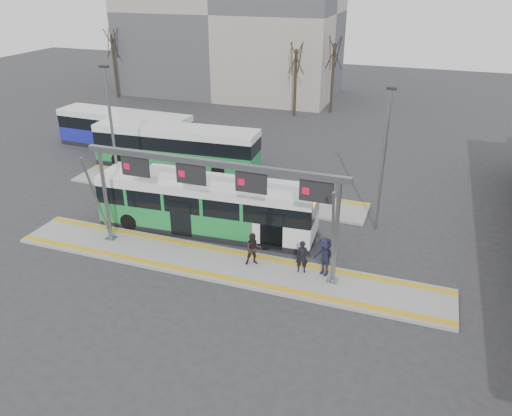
{
  "coord_description": "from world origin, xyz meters",
  "views": [
    {
      "loc": [
        8.65,
        -19.16,
        13.17
      ],
      "look_at": [
        0.78,
        3.0,
        1.91
      ],
      "focal_mm": 35.0,
      "sensor_mm": 36.0,
      "label": 1
    }
  ],
  "objects": [
    {
      "name": "tree_mid",
      "position": [
        -0.97,
        30.61,
        5.83
      ],
      "size": [
        1.4,
        1.4,
        7.68
      ],
      "color": "#382B21",
      "rests_on": "ground"
    },
    {
      "name": "tactile_second",
      "position": [
        -4.0,
        9.15,
        0.16
      ],
      "size": [
        20.0,
        0.35,
        0.02
      ],
      "color": "gold",
      "rests_on": "platform_second"
    },
    {
      "name": "lamp_west",
      "position": [
        -8.12,
        3.78,
        4.53
      ],
      "size": [
        0.5,
        0.25,
        8.57
      ],
      "color": "slate",
      "rests_on": "ground"
    },
    {
      "name": "passenger_c",
      "position": [
        5.0,
        0.67,
        1.11
      ],
      "size": [
        1.43,
        1.19,
        1.93
      ],
      "primitive_type": "imported",
      "rotation": [
        0.0,
        0.0,
        -0.46
      ],
      "color": "black",
      "rests_on": "platform_main"
    },
    {
      "name": "tree_left",
      "position": [
        -4.12,
        28.18,
        5.51
      ],
      "size": [
        1.4,
        1.4,
        7.26
      ],
      "color": "#382B21",
      "rests_on": "ground"
    },
    {
      "name": "hero_bus",
      "position": [
        -2.19,
        3.15,
        1.51
      ],
      "size": [
        12.14,
        3.25,
        3.3
      ],
      "rotation": [
        0.0,
        0.0,
        0.06
      ],
      "color": "black",
      "rests_on": "ground"
    },
    {
      "name": "passenger_a",
      "position": [
        3.95,
        0.57,
        0.95
      ],
      "size": [
        0.64,
        0.48,
        1.61
      ],
      "primitive_type": "imported",
      "rotation": [
        0.0,
        0.0,
        0.17
      ],
      "color": "black",
      "rests_on": "platform_main"
    },
    {
      "name": "bg_bus_blue",
      "position": [
        -14.41,
        14.09,
        1.45
      ],
      "size": [
        11.3,
        2.84,
        2.93
      ],
      "rotation": [
        0.0,
        0.0,
        -0.03
      ],
      "color": "black",
      "rests_on": "ground"
    },
    {
      "name": "tactile_main",
      "position": [
        0.0,
        0.0,
        0.16
      ],
      "size": [
        22.0,
        2.65,
        0.02
      ],
      "color": "gold",
      "rests_on": "platform_main"
    },
    {
      "name": "apartment_block",
      "position": [
        -14.0,
        36.0,
        9.21
      ],
      "size": [
        24.5,
        12.5,
        18.4
      ],
      "color": "#A29787",
      "rests_on": "ground"
    },
    {
      "name": "ground",
      "position": [
        0.0,
        0.0,
        0.0
      ],
      "size": [
        120.0,
        120.0,
        0.0
      ],
      "primitive_type": "plane",
      "color": "#2D2D30",
      "rests_on": "ground"
    },
    {
      "name": "passenger_b",
      "position": [
        1.56,
        0.43,
        0.98
      ],
      "size": [
        1.01,
        0.93,
        1.67
      ],
      "primitive_type": "imported",
      "rotation": [
        0.0,
        0.0,
        0.47
      ],
      "color": "black",
      "rests_on": "platform_main"
    },
    {
      "name": "gantry",
      "position": [
        -0.35,
        0.25,
        4.3
      ],
      "size": [
        13.0,
        1.68,
        5.2
      ],
      "color": "slate",
      "rests_on": "platform_main"
    },
    {
      "name": "lamp_east",
      "position": [
        6.68,
        6.49,
        4.2
      ],
      "size": [
        0.5,
        0.25,
        7.91
      ],
      "color": "slate",
      "rests_on": "ground"
    },
    {
      "name": "tree_far",
      "position": [
        -25.18,
        29.07,
        5.86
      ],
      "size": [
        1.4,
        1.4,
        7.73
      ],
      "color": "#382B21",
      "rests_on": "ground"
    },
    {
      "name": "platform_main",
      "position": [
        0.0,
        0.0,
        0.07
      ],
      "size": [
        22.0,
        3.0,
        0.15
      ],
      "primitive_type": "cube",
      "color": "gray",
      "rests_on": "ground"
    },
    {
      "name": "bg_bus_green",
      "position": [
        -8.39,
        11.52,
        1.49
      ],
      "size": [
        12.23,
        3.25,
        3.03
      ],
      "rotation": [
        0.0,
        0.0,
        0.06
      ],
      "color": "black",
      "rests_on": "ground"
    },
    {
      "name": "platform_second",
      "position": [
        -4.0,
        8.0,
        0.07
      ],
      "size": [
        20.0,
        3.0,
        0.15
      ],
      "primitive_type": "cube",
      "color": "gray",
      "rests_on": "ground"
    }
  ]
}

